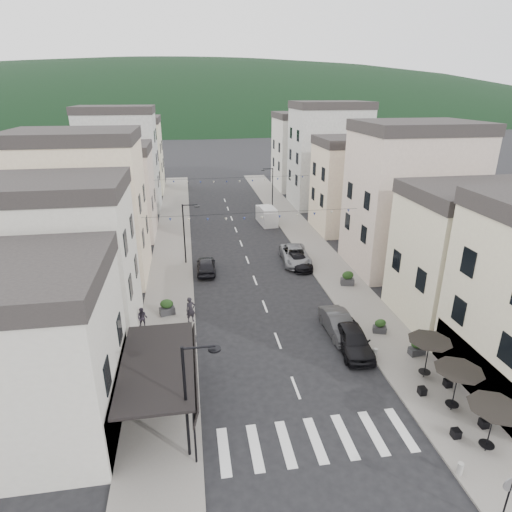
{
  "coord_description": "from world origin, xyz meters",
  "views": [
    {
      "loc": [
        -5.45,
        -13.54,
        16.05
      ],
      "look_at": [
        -0.38,
        18.1,
        3.5
      ],
      "focal_mm": 30.0,
      "sensor_mm": 36.0,
      "label": 1
    }
  ],
  "objects_px": {
    "parked_car_b": "(338,324)",
    "pedestrian_a": "(191,310)",
    "pedestrian_b": "(142,318)",
    "parked_car_e": "(206,265)",
    "parked_car_c": "(295,255)",
    "parked_car_d": "(298,260)",
    "parked_car_a": "(353,339)",
    "delivery_van": "(267,215)"
  },
  "relations": [
    {
      "from": "parked_car_b",
      "to": "pedestrian_a",
      "type": "xyz_separation_m",
      "value": [
        -10.16,
        3.11,
        0.34
      ]
    },
    {
      "from": "parked_car_b",
      "to": "pedestrian_b",
      "type": "height_order",
      "value": "pedestrian_b"
    },
    {
      "from": "parked_car_b",
      "to": "pedestrian_a",
      "type": "distance_m",
      "value": 10.63
    },
    {
      "from": "parked_car_e",
      "to": "pedestrian_b",
      "type": "relative_size",
      "value": 2.76
    },
    {
      "from": "pedestrian_a",
      "to": "pedestrian_b",
      "type": "distance_m",
      "value": 3.42
    },
    {
      "from": "parked_car_c",
      "to": "parked_car_d",
      "type": "distance_m",
      "value": 1.1
    },
    {
      "from": "parked_car_b",
      "to": "pedestrian_b",
      "type": "xyz_separation_m",
      "value": [
        -13.56,
        2.78,
        0.15
      ]
    },
    {
      "from": "parked_car_a",
      "to": "parked_car_d",
      "type": "height_order",
      "value": "parked_car_a"
    },
    {
      "from": "pedestrian_a",
      "to": "parked_car_e",
      "type": "bearing_deg",
      "value": 59.24
    },
    {
      "from": "parked_car_a",
      "to": "delivery_van",
      "type": "distance_m",
      "value": 28.87
    },
    {
      "from": "parked_car_c",
      "to": "delivery_van",
      "type": "xyz_separation_m",
      "value": [
        -0.37,
        13.4,
        0.3
      ]
    },
    {
      "from": "parked_car_b",
      "to": "delivery_van",
      "type": "height_order",
      "value": "delivery_van"
    },
    {
      "from": "parked_car_a",
      "to": "parked_car_e",
      "type": "xyz_separation_m",
      "value": [
        -8.83,
        14.4,
        -0.08
      ]
    },
    {
      "from": "parked_car_b",
      "to": "delivery_van",
      "type": "bearing_deg",
      "value": 89.4
    },
    {
      "from": "parked_car_c",
      "to": "pedestrian_b",
      "type": "bearing_deg",
      "value": -138.1
    },
    {
      "from": "parked_car_e",
      "to": "pedestrian_a",
      "type": "height_order",
      "value": "pedestrian_a"
    },
    {
      "from": "pedestrian_a",
      "to": "pedestrian_b",
      "type": "height_order",
      "value": "pedestrian_a"
    },
    {
      "from": "parked_car_d",
      "to": "pedestrian_b",
      "type": "xyz_separation_m",
      "value": [
        -13.78,
        -9.47,
        0.25
      ]
    },
    {
      "from": "parked_car_a",
      "to": "parked_car_b",
      "type": "xyz_separation_m",
      "value": [
        -0.24,
        2.12,
        -0.06
      ]
    },
    {
      "from": "parked_car_c",
      "to": "pedestrian_b",
      "type": "xyz_separation_m",
      "value": [
        -13.78,
        -10.56,
        0.12
      ]
    },
    {
      "from": "parked_car_a",
      "to": "parked_car_b",
      "type": "bearing_deg",
      "value": 100.53
    },
    {
      "from": "parked_car_b",
      "to": "parked_car_c",
      "type": "xyz_separation_m",
      "value": [
        0.22,
        13.35,
        0.03
      ]
    },
    {
      "from": "parked_car_a",
      "to": "pedestrian_a",
      "type": "relative_size",
      "value": 2.47
    },
    {
      "from": "parked_car_b",
      "to": "delivery_van",
      "type": "distance_m",
      "value": 26.75
    },
    {
      "from": "parked_car_b",
      "to": "parked_car_c",
      "type": "bearing_deg",
      "value": 88.12
    },
    {
      "from": "parked_car_a",
      "to": "parked_car_d",
      "type": "xyz_separation_m",
      "value": [
        -0.02,
        14.38,
        -0.17
      ]
    },
    {
      "from": "parked_car_a",
      "to": "pedestrian_a",
      "type": "bearing_deg",
      "value": 157.39
    },
    {
      "from": "parked_car_d",
      "to": "pedestrian_a",
      "type": "distance_m",
      "value": 13.85
    },
    {
      "from": "pedestrian_b",
      "to": "parked_car_d",
      "type": "bearing_deg",
      "value": 45.3
    },
    {
      "from": "parked_car_b",
      "to": "delivery_van",
      "type": "xyz_separation_m",
      "value": [
        -0.15,
        26.75,
        0.33
      ]
    },
    {
      "from": "parked_car_a",
      "to": "parked_car_d",
      "type": "bearing_deg",
      "value": 94.16
    },
    {
      "from": "parked_car_d",
      "to": "delivery_van",
      "type": "xyz_separation_m",
      "value": [
        -0.38,
        14.49,
        0.43
      ]
    },
    {
      "from": "parked_car_a",
      "to": "parked_car_b",
      "type": "height_order",
      "value": "parked_car_a"
    },
    {
      "from": "delivery_van",
      "to": "pedestrian_b",
      "type": "xyz_separation_m",
      "value": [
        -13.41,
        -23.96,
        -0.18
      ]
    },
    {
      "from": "parked_car_a",
      "to": "pedestrian_b",
      "type": "relative_size",
      "value": 3.07
    },
    {
      "from": "parked_car_d",
      "to": "pedestrian_b",
      "type": "distance_m",
      "value": 16.73
    },
    {
      "from": "parked_car_d",
      "to": "delivery_van",
      "type": "bearing_deg",
      "value": 84.81
    },
    {
      "from": "parked_car_a",
      "to": "parked_car_c",
      "type": "relative_size",
      "value": 0.85
    },
    {
      "from": "parked_car_e",
      "to": "pedestrian_a",
      "type": "xyz_separation_m",
      "value": [
        -1.57,
        -9.17,
        0.35
      ]
    },
    {
      "from": "parked_car_b",
      "to": "pedestrian_a",
      "type": "bearing_deg",
      "value": 162.06
    },
    {
      "from": "parked_car_e",
      "to": "delivery_van",
      "type": "distance_m",
      "value": 16.75
    },
    {
      "from": "parked_car_e",
      "to": "delivery_van",
      "type": "bearing_deg",
      "value": -118.38
    }
  ]
}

